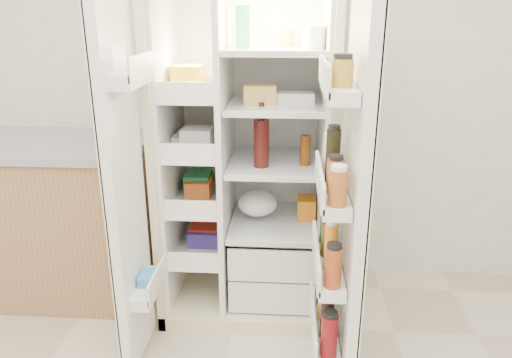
{
  "coord_description": "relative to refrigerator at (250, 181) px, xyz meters",
  "views": [
    {
      "loc": [
        0.28,
        -0.94,
        1.67
      ],
      "look_at": [
        0.14,
        1.25,
        0.9
      ],
      "focal_mm": 34.0,
      "sensor_mm": 36.0,
      "label": 1
    }
  ],
  "objects": [
    {
      "name": "kitchen_counter",
      "position": [
        -1.26,
        0.01,
        -0.26
      ],
      "size": [
        1.32,
        0.7,
        0.96
      ],
      "color": "#A47152",
      "rests_on": "floor"
    },
    {
      "name": "freezer_door",
      "position": [
        -0.51,
        -0.6,
        0.15
      ],
      "size": [
        0.15,
        0.4,
        1.72
      ],
      "color": "silver",
      "rests_on": "floor"
    },
    {
      "name": "wall_back",
      "position": [
        -0.08,
        0.35,
        0.61
      ],
      "size": [
        4.0,
        0.02,
        2.7
      ],
      "primitive_type": "cube",
      "color": "white",
      "rests_on": "floor"
    },
    {
      "name": "fridge_door",
      "position": [
        0.47,
        -0.7,
        0.13
      ],
      "size": [
        0.17,
        0.58,
        1.72
      ],
      "color": "silver",
      "rests_on": "floor"
    },
    {
      "name": "refrigerator",
      "position": [
        0.0,
        0.0,
        0.0
      ],
      "size": [
        0.92,
        0.7,
        1.8
      ],
      "color": "beige",
      "rests_on": "floor"
    }
  ]
}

